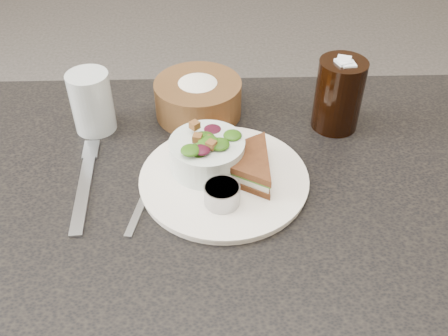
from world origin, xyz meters
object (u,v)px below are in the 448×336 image
at_px(sandwich, 245,165).
at_px(cola_glass, 339,92).
at_px(dinner_plate, 224,179).
at_px(dining_table, 222,322).
at_px(dressing_ramekin, 222,195).
at_px(water_glass, 92,102).
at_px(bread_basket, 198,93).
at_px(salad_bowl, 207,150).

bearing_deg(sandwich, cola_glass, 70.55).
bearing_deg(dinner_plate, dining_table, -100.21).
relative_size(dining_table, dressing_ramekin, 18.33).
relative_size(dining_table, dinner_plate, 3.72).
bearing_deg(dinner_plate, water_glass, 145.90).
relative_size(dressing_ramekin, bread_basket, 0.34).
distance_m(dining_table, cola_glass, 0.52).
xyz_separation_m(dining_table, water_glass, (-0.23, 0.18, 0.43)).
relative_size(sandwich, dressing_ramekin, 2.66).
height_order(bread_basket, water_glass, water_glass).
distance_m(dining_table, salad_bowl, 0.43).
distance_m(dinner_plate, dressing_ramekin, 0.06).
height_order(sandwich, cola_glass, cola_glass).
relative_size(sandwich, cola_glass, 1.01).
height_order(dressing_ramekin, bread_basket, bread_basket).
height_order(cola_glass, water_glass, cola_glass).
distance_m(dinner_plate, salad_bowl, 0.06).
height_order(dinner_plate, bread_basket, bread_basket).
distance_m(dining_table, dinner_plate, 0.38).
bearing_deg(dressing_ramekin, dinner_plate, 85.43).
xyz_separation_m(sandwich, bread_basket, (-0.08, 0.19, 0.02)).
bearing_deg(cola_glass, bread_basket, 169.68).
height_order(salad_bowl, dressing_ramekin, salad_bowl).
bearing_deg(cola_glass, water_glass, 179.42).
bearing_deg(bread_basket, dining_table, -80.06).
bearing_deg(dining_table, salad_bowl, 114.55).
bearing_deg(water_glass, dressing_ramekin, -43.57).
relative_size(dinner_plate, salad_bowl, 2.21).
bearing_deg(cola_glass, dining_table, -140.60).
distance_m(dinner_plate, cola_glass, 0.27).
distance_m(dining_table, water_glass, 0.52).
bearing_deg(dinner_plate, bread_basket, 102.20).
height_order(dining_table, sandwich, sandwich).
height_order(sandwich, salad_bowl, salad_bowl).
bearing_deg(sandwich, bread_basket, 141.98).
distance_m(sandwich, salad_bowl, 0.07).
bearing_deg(bread_basket, cola_glass, -10.32).
height_order(dining_table, salad_bowl, salad_bowl).
distance_m(dressing_ramekin, bread_basket, 0.26).
relative_size(dining_table, salad_bowl, 8.21).
distance_m(sandwich, dressing_ramekin, 0.07).
height_order(dining_table, dinner_plate, dinner_plate).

